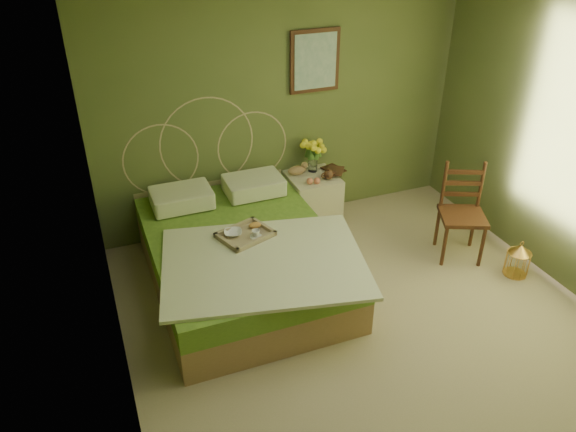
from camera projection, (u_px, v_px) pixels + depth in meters
name	position (u px, v px, depth m)	size (l,w,h in m)	color
floor	(379.00, 340.00, 4.70)	(4.50, 4.50, 0.00)	tan
ceiling	(415.00, 17.00, 3.38)	(4.50, 4.50, 0.00)	silver
wall_back	(283.00, 107.00, 5.84)	(4.00, 4.00, 0.00)	#616B38
wall_left	(108.00, 264.00, 3.41)	(4.50, 4.50, 0.00)	#616B38
wall_art	(315.00, 61.00, 5.70)	(0.54, 0.04, 0.64)	#38190F
bed	(240.00, 252.00, 5.26)	(1.92, 2.42, 1.50)	#A47A52
nightstand	(312.00, 193.00, 6.19)	(0.52, 0.52, 1.00)	beige
chair	(459.00, 206.00, 5.58)	(0.57, 0.57, 0.97)	#38190F
birdcage	(518.00, 260.00, 5.42)	(0.22, 0.22, 0.34)	gold
book_lower	(327.00, 172.00, 6.14)	(0.18, 0.24, 0.02)	#381E0F
book_upper	(327.00, 170.00, 6.13)	(0.18, 0.24, 0.02)	#472819
cereal_bowl	(233.00, 233.00, 5.04)	(0.16, 0.16, 0.04)	white
coffee_cup	(256.00, 234.00, 5.00)	(0.08, 0.08, 0.07)	white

